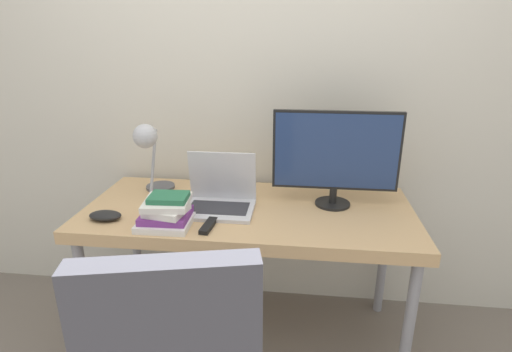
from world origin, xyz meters
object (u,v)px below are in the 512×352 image
object	(u,v)px
desk_lamp	(148,147)
book_stack	(166,212)
laptop	(220,198)
game_controller	(105,216)
monitor	(336,154)

from	to	relation	value
desk_lamp	book_stack	size ratio (longest dim) A/B	1.67
laptop	game_controller	xyz separation A→B (m)	(-0.50, -0.19, -0.03)
monitor	desk_lamp	bearing A→B (deg)	-179.90
laptop	monitor	xyz separation A→B (m)	(0.55, 0.11, 0.21)
book_stack	game_controller	distance (m)	0.30
book_stack	monitor	bearing A→B (deg)	22.82
monitor	book_stack	bearing A→B (deg)	-157.18
laptop	game_controller	distance (m)	0.54
laptop	monitor	distance (m)	0.60
desk_lamp	book_stack	world-z (taller)	desk_lamp
desk_lamp	book_stack	distance (m)	0.42
monitor	desk_lamp	size ratio (longest dim) A/B	1.55
desk_lamp	laptop	bearing A→B (deg)	-16.08
laptop	game_controller	world-z (taller)	laptop
desk_lamp	book_stack	xyz separation A→B (m)	(0.18, -0.32, -0.21)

